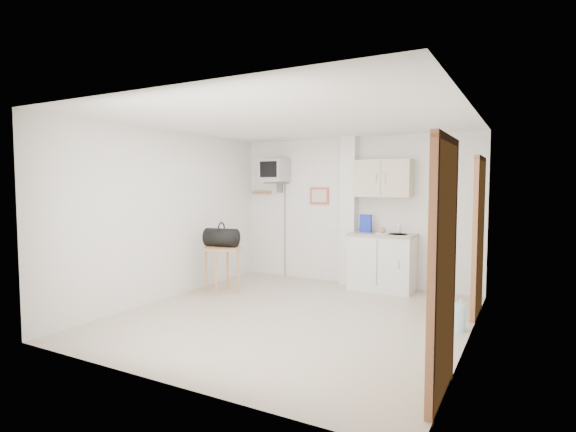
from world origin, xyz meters
The scene contains 7 objects.
ground centered at (0.00, 0.00, 0.00)m, with size 4.50×4.50×0.00m, color #B3A690.
room_envelope centered at (0.24, 0.09, 1.54)m, with size 4.24×4.54×2.55m.
kitchenette centered at (0.57, 2.00, 0.80)m, with size 1.03×0.58×2.10m.
crt_television centered at (-1.45, 2.02, 1.94)m, with size 0.44×0.45×2.15m.
round_table centered at (-1.58, 0.60, 0.62)m, with size 0.61×0.61×0.72m.
duffel_bag centered at (-1.62, 0.65, 0.87)m, with size 0.56×0.36×0.39m.
water_bottle centered at (1.98, 0.42, 0.17)m, with size 0.12×0.12×0.37m.
Camera 1 is at (2.68, -5.02, 1.70)m, focal length 28.00 mm.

